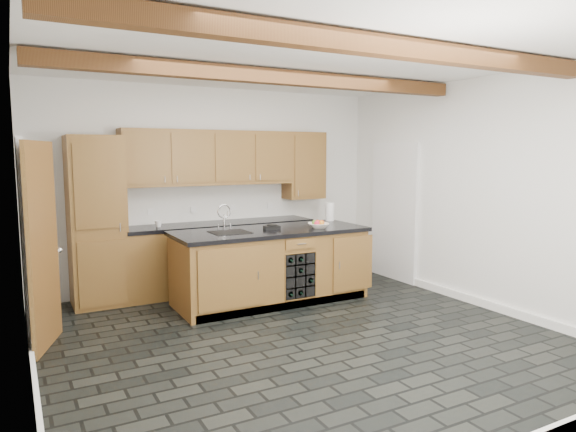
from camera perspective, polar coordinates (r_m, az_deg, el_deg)
name	(u,v)px	position (r m, az deg, el deg)	size (l,w,h in m)	color
ground	(301,336)	(5.46, 1.45, -13.18)	(5.00, 5.00, 0.00)	black
room_shell	(270,186)	(5.57, -1.99, 3.30)	(5.01, 5.00, 5.00)	white
back_cabinetry	(195,220)	(7.09, -10.25, -0.47)	(3.65, 0.62, 2.20)	brown
island	(272,265)	(6.56, -1.83, -5.52)	(2.48, 0.96, 0.93)	brown
faucet	(229,229)	(6.29, -6.59, -1.47)	(0.45, 0.40, 0.34)	black
kitchen_scale	(272,227)	(6.47, -1.81, -1.23)	(0.22, 0.14, 0.06)	black
fruit_bowl	(318,226)	(6.59, 3.41, -1.07)	(0.27, 0.27, 0.07)	silver
fruit_cluster	(318,223)	(6.58, 3.41, -0.77)	(0.16, 0.17, 0.07)	#AC2D17
paper_towel	(330,212)	(7.33, 4.67, 0.49)	(0.12, 0.12, 0.26)	white
mug	(158,224)	(6.88, -14.20, -0.85)	(0.09, 0.09, 0.09)	white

